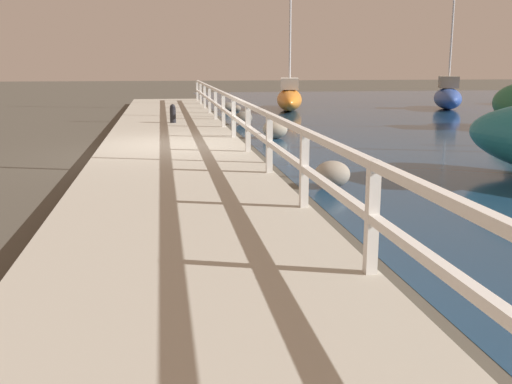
% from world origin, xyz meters
% --- Properties ---
extents(ground_plane, '(120.00, 120.00, 0.00)m').
position_xyz_m(ground_plane, '(0.00, 0.00, 0.00)').
color(ground_plane, '#4C473D').
extents(dock_walkway, '(3.23, 36.00, 0.25)m').
position_xyz_m(dock_walkway, '(0.00, 0.00, 0.13)').
color(dock_walkway, '#B2AD9E').
rests_on(dock_walkway, ground).
extents(railing, '(0.10, 32.50, 1.00)m').
position_xyz_m(railing, '(1.52, 0.00, 0.93)').
color(railing, white).
rests_on(railing, dock_walkway).
extents(boulder_water_edge, '(0.60, 0.54, 0.45)m').
position_xyz_m(boulder_water_edge, '(2.56, -3.92, 0.23)').
color(boulder_water_edge, gray).
rests_on(boulder_water_edge, ground).
extents(boulder_downstream, '(0.37, 0.33, 0.28)m').
position_xyz_m(boulder_downstream, '(2.98, 12.39, 0.14)').
color(boulder_downstream, slate).
rests_on(boulder_downstream, ground).
extents(boulder_upstream, '(0.60, 0.54, 0.45)m').
position_xyz_m(boulder_upstream, '(2.51, 6.75, 0.23)').
color(boulder_upstream, '#666056').
rests_on(boulder_upstream, ground).
extents(boulder_near_dock, '(0.69, 0.62, 0.52)m').
position_xyz_m(boulder_near_dock, '(2.87, 2.85, 0.26)').
color(boulder_near_dock, gray).
rests_on(boulder_near_dock, ground).
extents(boulder_mid_strip, '(0.53, 0.47, 0.39)m').
position_xyz_m(boulder_mid_strip, '(2.61, 12.51, 0.20)').
color(boulder_mid_strip, '#666056').
rests_on(boulder_mid_strip, ground).
extents(mooring_bollard, '(0.18, 0.18, 0.57)m').
position_xyz_m(mooring_bollard, '(0.10, 5.18, 0.54)').
color(mooring_bollard, black).
rests_on(mooring_bollard, dock_walkway).
extents(sailboat_blue, '(2.51, 4.12, 5.04)m').
position_xyz_m(sailboat_blue, '(12.67, 12.39, 0.57)').
color(sailboat_blue, '#2D4C9E').
rests_on(sailboat_blue, water_surface).
extents(sailboat_orange, '(2.20, 5.66, 7.37)m').
position_xyz_m(sailboat_orange, '(5.41, 12.88, 0.58)').
color(sailboat_orange, orange).
rests_on(sailboat_orange, water_surface).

